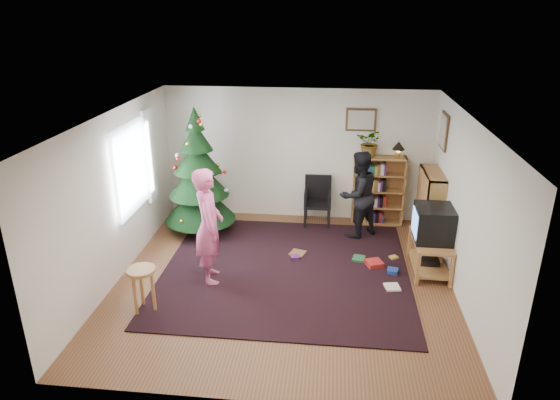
# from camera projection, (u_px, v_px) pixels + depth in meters

# --- Properties ---
(floor) EXTENTS (5.00, 5.00, 0.00)m
(floor) POSITION_uv_depth(u_px,v_px,m) (284.00, 280.00, 7.56)
(floor) COLOR brown
(floor) RESTS_ON ground
(ceiling) EXTENTS (5.00, 5.00, 0.00)m
(ceiling) POSITION_uv_depth(u_px,v_px,m) (284.00, 117.00, 6.65)
(ceiling) COLOR white
(ceiling) RESTS_ON wall_back
(wall_back) EXTENTS (5.00, 0.02, 2.50)m
(wall_back) POSITION_uv_depth(u_px,v_px,m) (297.00, 155.00, 9.42)
(wall_back) COLOR silver
(wall_back) RESTS_ON floor
(wall_front) EXTENTS (5.00, 0.02, 2.50)m
(wall_front) POSITION_uv_depth(u_px,v_px,m) (258.00, 300.00, 4.79)
(wall_front) COLOR silver
(wall_front) RESTS_ON floor
(wall_left) EXTENTS (0.02, 5.00, 2.50)m
(wall_left) POSITION_uv_depth(u_px,v_px,m) (116.00, 197.00, 7.35)
(wall_left) COLOR silver
(wall_left) RESTS_ON floor
(wall_right) EXTENTS (0.02, 5.00, 2.50)m
(wall_right) POSITION_uv_depth(u_px,v_px,m) (465.00, 211.00, 6.85)
(wall_right) COLOR silver
(wall_right) RESTS_ON floor
(rug) EXTENTS (3.80, 3.60, 0.02)m
(rug) POSITION_uv_depth(u_px,v_px,m) (286.00, 270.00, 7.84)
(rug) COLOR black
(rug) RESTS_ON floor
(window_pane) EXTENTS (0.04, 1.20, 1.40)m
(window_pane) POSITION_uv_depth(u_px,v_px,m) (131.00, 169.00, 7.81)
(window_pane) COLOR silver
(window_pane) RESTS_ON wall_left
(curtain) EXTENTS (0.06, 0.35, 1.60)m
(curtain) POSITION_uv_depth(u_px,v_px,m) (149.00, 156.00, 8.46)
(curtain) COLOR silver
(curtain) RESTS_ON wall_left
(picture_back) EXTENTS (0.55, 0.03, 0.42)m
(picture_back) POSITION_uv_depth(u_px,v_px,m) (361.00, 120.00, 9.02)
(picture_back) COLOR #4C3319
(picture_back) RESTS_ON wall_back
(picture_right) EXTENTS (0.03, 0.50, 0.60)m
(picture_right) POSITION_uv_depth(u_px,v_px,m) (444.00, 131.00, 8.22)
(picture_right) COLOR #4C3319
(picture_right) RESTS_ON wall_right
(christmas_tree) EXTENTS (1.27, 1.27, 2.31)m
(christmas_tree) POSITION_uv_depth(u_px,v_px,m) (199.00, 182.00, 8.84)
(christmas_tree) COLOR #3F2816
(christmas_tree) RESTS_ON rug
(bookshelf_back) EXTENTS (0.95, 0.30, 1.30)m
(bookshelf_back) POSITION_uv_depth(u_px,v_px,m) (378.00, 190.00, 9.33)
(bookshelf_back) COLOR #A07339
(bookshelf_back) RESTS_ON floor
(bookshelf_right) EXTENTS (0.30, 0.95, 1.30)m
(bookshelf_right) POSITION_uv_depth(u_px,v_px,m) (429.00, 208.00, 8.51)
(bookshelf_right) COLOR #A07339
(bookshelf_right) RESTS_ON floor
(tv_stand) EXTENTS (0.54, 0.98, 0.55)m
(tv_stand) POSITION_uv_depth(u_px,v_px,m) (430.00, 252.00, 7.71)
(tv_stand) COLOR #A07339
(tv_stand) RESTS_ON floor
(crt_tv) EXTENTS (0.56, 0.60, 0.53)m
(crt_tv) POSITION_uv_depth(u_px,v_px,m) (433.00, 223.00, 7.53)
(crt_tv) COLOR black
(crt_tv) RESTS_ON tv_stand
(armchair) EXTENTS (0.51, 0.51, 0.91)m
(armchair) POSITION_uv_depth(u_px,v_px,m) (318.00, 198.00, 9.41)
(armchair) COLOR black
(armchair) RESTS_ON rug
(stool) EXTENTS (0.39, 0.39, 0.64)m
(stool) POSITION_uv_depth(u_px,v_px,m) (142.00, 279.00, 6.64)
(stool) COLOR #A07339
(stool) RESTS_ON floor
(person_standing) EXTENTS (0.58, 0.73, 1.77)m
(person_standing) POSITION_uv_depth(u_px,v_px,m) (209.00, 226.00, 7.28)
(person_standing) COLOR #D6558A
(person_standing) RESTS_ON rug
(person_by_chair) EXTENTS (0.97, 0.94, 1.57)m
(person_by_chair) POSITION_uv_depth(u_px,v_px,m) (358.00, 195.00, 8.74)
(person_by_chair) COLOR black
(person_by_chair) RESTS_ON rug
(potted_plant) EXTENTS (0.60, 0.56, 0.53)m
(potted_plant) POSITION_uv_depth(u_px,v_px,m) (371.00, 143.00, 9.02)
(potted_plant) COLOR gray
(potted_plant) RESTS_ON bookshelf_back
(table_lamp) EXTENTS (0.23, 0.23, 0.30)m
(table_lamp) POSITION_uv_depth(u_px,v_px,m) (398.00, 147.00, 8.99)
(table_lamp) COLOR #A57F33
(table_lamp) RESTS_ON bookshelf_back
(floor_clutter) EXTENTS (1.81, 1.14, 0.08)m
(floor_clutter) POSITION_uv_depth(u_px,v_px,m) (357.00, 263.00, 7.97)
(floor_clutter) COLOR #A51E19
(floor_clutter) RESTS_ON rug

